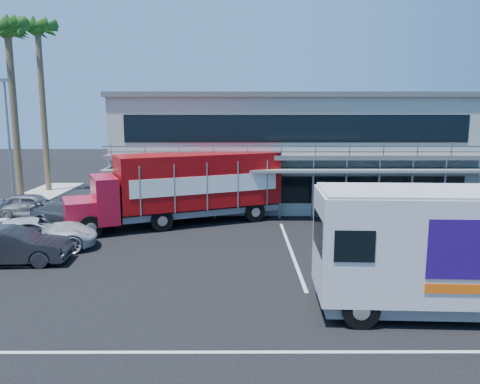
{
  "coord_description": "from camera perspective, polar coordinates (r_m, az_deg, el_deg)",
  "views": [
    {
      "loc": [
        -0.35,
        -17.3,
        6.22
      ],
      "look_at": [
        -0.29,
        5.21,
        2.3
      ],
      "focal_mm": 35.0,
      "sensor_mm": 36.0,
      "label": 1
    }
  ],
  "objects": [
    {
      "name": "ground",
      "position": [
        18.39,
        0.96,
        -9.89
      ],
      "size": [
        120.0,
        120.0,
        0.0
      ],
      "primitive_type": "plane",
      "color": "black",
      "rests_on": "ground"
    },
    {
      "name": "building",
      "position": [
        32.51,
        5.78,
        5.31
      ],
      "size": [
        22.4,
        12.0,
        7.3
      ],
      "color": "#A0A799",
      "rests_on": "ground"
    },
    {
      "name": "palm_e",
      "position": [
        33.81,
        -26.41,
        16.28
      ],
      "size": [
        2.8,
        2.8,
        12.25
      ],
      "color": "brown",
      "rests_on": "ground"
    },
    {
      "name": "palm_f",
      "position": [
        39.07,
        -23.39,
        16.82
      ],
      "size": [
        2.8,
        2.8,
        13.25
      ],
      "color": "brown",
      "rests_on": "ground"
    },
    {
      "name": "light_pole_far",
      "position": [
        31.55,
        -26.34,
        5.74
      ],
      "size": [
        0.5,
        0.25,
        8.09
      ],
      "color": "gray",
      "rests_on": "ground"
    },
    {
      "name": "red_truck",
      "position": [
        25.98,
        -6.71,
        0.79
      ],
      "size": [
        11.69,
        7.0,
        3.9
      ],
      "rotation": [
        0.0,
        0.0,
        0.41
      ],
      "color": "maroon",
      "rests_on": "ground"
    },
    {
      "name": "white_van",
      "position": [
        15.72,
        24.04,
        -6.32
      ],
      "size": [
        8.08,
        3.11,
        3.89
      ],
      "rotation": [
        0.0,
        0.0,
        -0.05
      ],
      "color": "silver",
      "rests_on": "ground"
    },
    {
      "name": "parked_car_b",
      "position": [
        21.41,
        -26.03,
        -5.95
      ],
      "size": [
        4.65,
        1.93,
        1.5
      ],
      "primitive_type": "imported",
      "rotation": [
        0.0,
        0.0,
        1.65
      ],
      "color": "black",
      "rests_on": "ground"
    },
    {
      "name": "parked_car_c",
      "position": [
        22.88,
        -23.81,
        -4.81
      ],
      "size": [
        5.95,
        4.28,
        1.5
      ],
      "primitive_type": "imported",
      "rotation": [
        0.0,
        0.0,
        1.94
      ],
      "color": "silver",
      "rests_on": "ground"
    },
    {
      "name": "parked_car_d",
      "position": [
        27.1,
        -19.91,
        -2.55
      ],
      "size": [
        4.89,
        3.02,
        1.32
      ],
      "primitive_type": "imported",
      "rotation": [
        0.0,
        0.0,
        1.3
      ],
      "color": "#333B44",
      "rests_on": "ground"
    },
    {
      "name": "parked_car_e",
      "position": [
        30.09,
        -23.98,
        -1.49
      ],
      "size": [
        4.33,
        1.8,
        1.47
      ],
      "primitive_type": "imported",
      "rotation": [
        0.0,
        0.0,
        1.59
      ],
      "color": "gray",
      "rests_on": "ground"
    }
  ]
}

